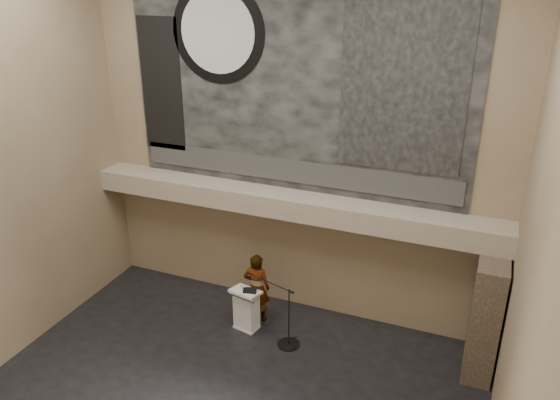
% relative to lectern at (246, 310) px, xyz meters
% --- Properties ---
extents(wall_back, '(10.00, 0.02, 8.50)m').
position_rel_lectern_xyz_m(wall_back, '(0.57, 1.51, 3.70)').
color(wall_back, '#837053').
rests_on(wall_back, floor).
extents(wall_front, '(10.00, 0.02, 8.50)m').
position_rel_lectern_xyz_m(wall_front, '(0.57, -6.49, 3.70)').
color(wall_front, '#837053').
rests_on(wall_front, floor).
extents(wall_right, '(0.02, 8.00, 8.50)m').
position_rel_lectern_xyz_m(wall_right, '(5.57, -2.49, 3.70)').
color(wall_right, '#837053').
rests_on(wall_right, floor).
extents(soffit, '(10.00, 0.80, 0.50)m').
position_rel_lectern_xyz_m(soffit, '(0.57, 1.11, 2.40)').
color(soffit, gray).
rests_on(soffit, wall_back).
extents(sprinkler_left, '(0.04, 0.04, 0.06)m').
position_rel_lectern_xyz_m(sprinkler_left, '(-1.03, 1.06, 2.12)').
color(sprinkler_left, '#B2893D').
rests_on(sprinkler_left, soffit).
extents(sprinkler_right, '(0.04, 0.04, 0.06)m').
position_rel_lectern_xyz_m(sprinkler_right, '(2.47, 1.06, 2.12)').
color(sprinkler_right, '#B2893D').
rests_on(sprinkler_right, soffit).
extents(banner, '(8.00, 0.05, 5.00)m').
position_rel_lectern_xyz_m(banner, '(0.57, 1.48, 5.15)').
color(banner, black).
rests_on(banner, wall_back).
extents(banner_text_strip, '(7.76, 0.02, 0.55)m').
position_rel_lectern_xyz_m(banner_text_strip, '(0.57, 1.44, 3.10)').
color(banner_text_strip, '#313131').
rests_on(banner_text_strip, banner).
extents(banner_clock_rim, '(2.30, 0.02, 2.30)m').
position_rel_lectern_xyz_m(banner_clock_rim, '(-1.23, 1.44, 6.15)').
color(banner_clock_rim, black).
rests_on(banner_clock_rim, banner).
extents(banner_clock_face, '(1.84, 0.02, 1.84)m').
position_rel_lectern_xyz_m(banner_clock_face, '(-1.23, 1.42, 6.15)').
color(banner_clock_face, silver).
rests_on(banner_clock_face, banner).
extents(banner_building_print, '(2.60, 0.02, 3.60)m').
position_rel_lectern_xyz_m(banner_building_print, '(2.97, 1.44, 5.25)').
color(banner_building_print, black).
rests_on(banner_building_print, banner).
extents(banner_brick_print, '(1.10, 0.02, 3.20)m').
position_rel_lectern_xyz_m(banner_brick_print, '(-2.83, 1.44, 4.85)').
color(banner_brick_print, black).
rests_on(banner_brick_print, banner).
extents(stone_pier, '(0.60, 1.40, 2.70)m').
position_rel_lectern_xyz_m(stone_pier, '(5.22, 0.66, 0.80)').
color(stone_pier, '#3D3126').
rests_on(stone_pier, floor).
extents(lectern, '(0.76, 0.61, 1.13)m').
position_rel_lectern_xyz_m(lectern, '(0.00, 0.00, 0.00)').
color(lectern, silver).
rests_on(lectern, floor).
extents(binder, '(0.38, 0.34, 0.04)m').
position_rel_lectern_xyz_m(binder, '(0.11, -0.01, 0.56)').
color(binder, black).
rests_on(binder, lectern).
extents(papers, '(0.23, 0.30, 0.00)m').
position_rel_lectern_xyz_m(papers, '(-0.09, -0.06, 0.55)').
color(papers, silver).
rests_on(papers, lectern).
extents(speaker_person, '(0.70, 0.51, 1.79)m').
position_rel_lectern_xyz_m(speaker_person, '(0.05, 0.49, 0.34)').
color(speaker_person, beige).
rests_on(speaker_person, floor).
extents(mic_stand, '(1.46, 0.62, 1.50)m').
position_rel_lectern_xyz_m(mic_stand, '(1.10, -0.16, -0.33)').
color(mic_stand, black).
rests_on(mic_stand, floor).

